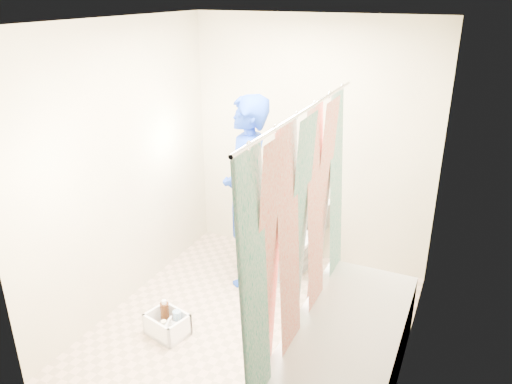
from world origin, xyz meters
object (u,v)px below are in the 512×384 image
at_px(plumber, 247,192).
at_px(cleaning_caddy, 168,326).
at_px(toilet, 296,239).
at_px(bathtub, 343,359).

bearing_deg(plumber, cleaning_caddy, -32.55).
height_order(toilet, plumber, plumber).
distance_m(toilet, plumber, 0.73).
bearing_deg(toilet, cleaning_caddy, -102.30).
bearing_deg(toilet, plumber, -129.90).
height_order(bathtub, cleaning_caddy, bathtub).
xyz_separation_m(bathtub, cleaning_caddy, (-1.42, 0.01, -0.18)).
relative_size(toilet, cleaning_caddy, 1.92).
bearing_deg(bathtub, plumber, 139.05).
bearing_deg(plumber, toilet, 107.59).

